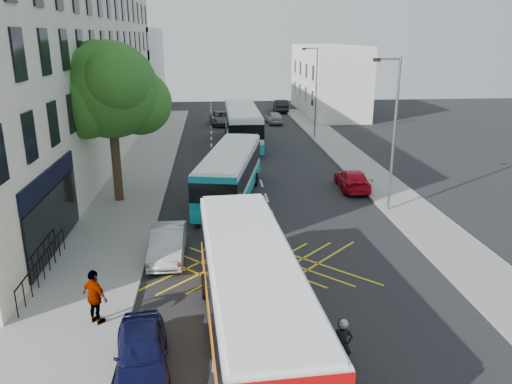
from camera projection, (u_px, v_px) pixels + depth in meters
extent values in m
plane|color=black|center=(320.00, 351.00, 15.14)|extent=(120.00, 120.00, 0.00)
cube|color=gray|center=(120.00, 201.00, 28.65)|extent=(5.00, 70.00, 0.15)
cube|color=gray|center=(390.00, 193.00, 29.99)|extent=(3.00, 70.00, 0.15)
cube|color=beige|center=(56.00, 74.00, 35.28)|extent=(8.00, 45.00, 13.00)
cube|color=black|center=(49.00, 179.00, 20.88)|extent=(0.12, 7.00, 0.90)
cube|color=black|center=(54.00, 220.00, 21.42)|extent=(0.12, 7.00, 2.60)
cube|color=silver|center=(126.00, 68.00, 64.70)|extent=(8.00, 20.00, 10.00)
cube|color=silver|center=(327.00, 79.00, 60.44)|extent=(6.00, 18.00, 8.00)
cylinder|color=#382619|center=(116.00, 162.00, 27.96)|extent=(0.50, 0.50, 4.40)
sphere|color=#195016|center=(110.00, 90.00, 26.76)|extent=(5.20, 5.20, 5.20)
sphere|color=#195016|center=(140.00, 103.00, 27.88)|extent=(3.60, 3.60, 3.60)
sphere|color=#195016|center=(86.00, 103.00, 26.27)|extent=(3.80, 3.80, 3.80)
sphere|color=#195016|center=(116.00, 81.00, 25.39)|extent=(3.40, 3.40, 3.40)
sphere|color=#195016|center=(97.00, 70.00, 27.44)|extent=(3.20, 3.20, 3.20)
cylinder|color=slate|center=(394.00, 136.00, 25.81)|extent=(0.14, 0.14, 8.00)
cylinder|color=slate|center=(389.00, 59.00, 24.59)|extent=(1.20, 0.10, 0.10)
cube|color=black|center=(377.00, 60.00, 24.55)|extent=(0.35, 0.15, 0.18)
cylinder|color=slate|center=(316.00, 93.00, 44.81)|extent=(0.14, 0.14, 8.00)
cylinder|color=slate|center=(311.00, 48.00, 43.58)|extent=(1.20, 0.10, 0.10)
cube|color=black|center=(304.00, 49.00, 43.55)|extent=(0.35, 0.15, 0.18)
cube|color=silver|center=(251.00, 295.00, 15.05)|extent=(3.16, 11.19, 2.67)
cube|color=silver|center=(251.00, 253.00, 14.63)|extent=(2.95, 10.96, 0.12)
cube|color=black|center=(251.00, 284.00, 14.94)|extent=(3.23, 11.26, 1.11)
cube|color=orange|center=(251.00, 322.00, 15.33)|extent=(3.22, 11.25, 0.75)
cylinder|color=black|center=(206.00, 287.00, 18.09)|extent=(0.33, 0.92, 0.91)
cylinder|color=black|center=(274.00, 282.00, 18.44)|extent=(0.33, 0.92, 0.91)
cube|color=silver|center=(230.00, 173.00, 28.81)|extent=(4.32, 10.47, 2.46)
cube|color=silver|center=(230.00, 151.00, 28.43)|extent=(4.09, 10.24, 0.11)
cube|color=black|center=(230.00, 167.00, 28.71)|extent=(4.39, 10.55, 1.02)
cube|color=#0DA9A5|center=(231.00, 187.00, 29.07)|extent=(4.38, 10.53, 0.70)
cube|color=#0C8898|center=(213.00, 200.00, 23.99)|extent=(2.33, 0.57, 2.32)
cube|color=#FF0C0C|center=(195.00, 212.00, 24.28)|extent=(0.26, 0.11, 0.25)
cube|color=#FF0C0C|center=(232.00, 214.00, 24.08)|extent=(0.26, 0.11, 0.25)
cylinder|color=black|center=(220.00, 178.00, 31.92)|extent=(0.42, 0.87, 0.84)
cylinder|color=black|center=(256.00, 179.00, 31.67)|extent=(0.42, 0.87, 0.84)
cylinder|color=black|center=(198.00, 211.00, 26.03)|extent=(0.42, 0.87, 0.84)
cylinder|color=black|center=(242.00, 212.00, 25.78)|extent=(0.42, 0.87, 0.84)
cube|color=silver|center=(242.00, 125.00, 43.17)|extent=(2.66, 11.51, 2.77)
cube|color=silver|center=(242.00, 108.00, 42.73)|extent=(2.45, 11.28, 0.13)
cube|color=black|center=(242.00, 120.00, 43.05)|extent=(2.72, 11.57, 1.15)
cube|color=#0DA3AD|center=(243.00, 136.00, 43.46)|extent=(2.71, 11.56, 0.78)
cube|color=white|center=(247.00, 137.00, 37.72)|extent=(2.65, 0.11, 2.61)
cube|color=#FF0C0C|center=(233.00, 147.00, 37.85)|extent=(0.25, 0.06, 0.25)
cube|color=#FF0C0C|center=(261.00, 146.00, 38.02)|extent=(0.25, 0.06, 0.25)
cylinder|color=black|center=(227.00, 133.00, 46.43)|extent=(0.30, 0.94, 0.94)
cylinder|color=black|center=(255.00, 132.00, 46.64)|extent=(0.30, 0.94, 0.94)
cylinder|color=black|center=(229.00, 149.00, 39.77)|extent=(0.30, 0.94, 0.94)
cylinder|color=black|center=(262.00, 148.00, 39.98)|extent=(0.30, 0.94, 0.94)
cylinder|color=black|center=(347.00, 379.00, 13.49)|extent=(0.12, 0.58, 0.58)
cylinder|color=black|center=(336.00, 349.00, 14.78)|extent=(0.12, 0.58, 0.58)
cube|color=black|center=(341.00, 355.00, 14.05)|extent=(0.22, 1.09, 0.20)
cube|color=black|center=(340.00, 345.00, 14.22)|extent=(0.26, 0.41, 0.18)
cube|color=black|center=(343.00, 356.00, 13.80)|extent=(0.24, 0.46, 0.09)
cylinder|color=slate|center=(336.00, 340.00, 14.64)|extent=(0.06, 0.40, 0.76)
cylinder|color=slate|center=(338.00, 333.00, 14.41)|extent=(0.55, 0.05, 0.04)
cube|color=gold|center=(348.00, 376.00, 13.28)|extent=(0.16, 0.02, 0.12)
imported|color=black|center=(342.00, 345.00, 13.90)|extent=(0.58, 0.39, 1.57)
sphere|color=#99999E|center=(344.00, 324.00, 13.70)|extent=(0.27, 0.27, 0.27)
imported|color=#0E0F38|center=(142.00, 352.00, 14.08)|extent=(1.94, 3.84, 1.25)
imported|color=#ABADB2|center=(168.00, 243.00, 21.33)|extent=(1.42, 4.02, 1.32)
imported|color=#B70717|center=(352.00, 179.00, 30.91)|extent=(1.96, 4.31, 1.22)
imported|color=#46494E|center=(221.00, 118.00, 53.13)|extent=(2.57, 5.07, 1.37)
imported|color=#9C9EA3|center=(274.00, 117.00, 53.83)|extent=(1.86, 3.93, 1.30)
imported|color=black|center=(281.00, 106.00, 62.04)|extent=(1.73, 4.60, 1.50)
imported|color=gray|center=(95.00, 297.00, 16.11)|extent=(1.15, 1.04, 1.88)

